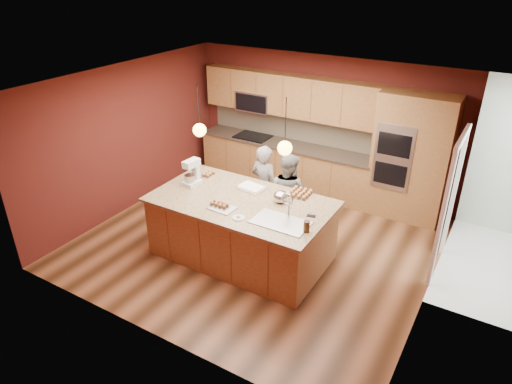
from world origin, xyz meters
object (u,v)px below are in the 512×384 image
Objects in this scene: person_left at (264,187)px; stand_mixer at (192,174)px; person_right at (287,194)px; mixing_bowl at (280,197)px; island at (242,228)px.

person_left is 3.60× the size of stand_mixer.
person_right reaches higher than mixing_bowl.
person_right is 1.64m from stand_mixer.
person_right is 3.48× the size of stand_mixer.
person_left is at bearing 100.36° from island.
person_left reaches higher than person_right.
mixing_bowl is at bearing 11.75° from stand_mixer.
stand_mixer is (-0.80, -0.95, 0.43)m from person_left.
person_right is at bearing -169.99° from person_left.
mixing_bowl is (0.27, -0.77, 0.36)m from person_right.
person_left is at bearing 54.54° from stand_mixer.
stand_mixer is 1.53m from mixing_bowl.
stand_mixer is at bearing 176.12° from island.
person_right is 0.89m from mixing_bowl.
mixing_bowl is (0.53, 0.26, 0.58)m from island.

